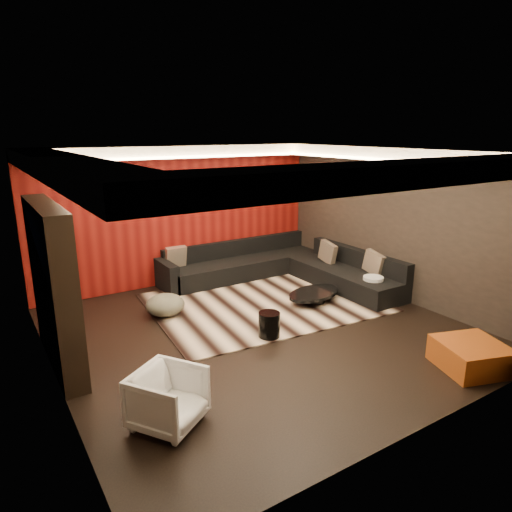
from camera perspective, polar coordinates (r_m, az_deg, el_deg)
floor at (r=7.36m, az=0.55°, el=-9.38°), size 6.00×6.00×0.02m
ceiling at (r=6.68m, az=0.61°, el=13.13°), size 6.00×6.00×0.02m
wall_back at (r=9.49m, az=-9.43°, el=5.06°), size 6.00×0.02×2.80m
wall_left at (r=5.87m, az=-24.88°, el=-2.66°), size 0.02×6.00×2.80m
wall_right at (r=8.85m, az=17.17°, el=3.83°), size 0.02×6.00×2.80m
red_feature_wall at (r=9.46m, az=-9.33°, el=5.02°), size 5.98×0.05×2.78m
soffit_back at (r=9.07m, az=-8.99°, el=12.81°), size 6.00×0.60×0.22m
soffit_front at (r=4.67m, az=19.30°, el=9.80°), size 6.00×0.60×0.22m
soffit_left at (r=5.68m, az=-23.24°, el=10.29°), size 0.60×4.80×0.22m
soffit_right at (r=8.47m, az=16.47°, el=12.20°), size 0.60×4.80×0.22m
cove_back at (r=8.76m, az=-8.05°, el=12.17°), size 4.80×0.08×0.04m
cove_front at (r=4.90m, az=16.08°, el=9.22°), size 4.80×0.08×0.04m
cove_left at (r=5.76m, az=-19.78°, el=9.77°), size 0.08×4.80×0.04m
cove_right at (r=8.22m, az=14.82°, el=11.61°), size 0.08×4.80×0.04m
tv_surround at (r=6.55m, az=-23.98°, el=-3.54°), size 0.30×2.00×2.20m
tv_screen at (r=6.47m, az=-22.92°, el=-0.39°), size 0.04×1.30×0.80m
tv_shelf at (r=6.70m, az=-22.25°, el=-6.57°), size 0.04×1.60×0.04m
rug at (r=8.45m, az=0.98°, el=-5.84°), size 4.24×3.33×0.02m
coffee_table at (r=8.51m, az=7.22°, el=-5.07°), size 1.33×1.33×0.19m
drum_stool at (r=7.04m, az=1.66°, el=-8.56°), size 0.34×0.34×0.39m
striped_pouf at (r=7.98m, az=-11.27°, el=-6.00°), size 0.87×0.87×0.36m
white_side_table at (r=8.79m, az=14.37°, el=-3.96°), size 0.43×0.43×0.46m
orange_ottoman at (r=6.84m, az=25.29°, el=-11.22°), size 1.03×1.03×0.36m
armchair at (r=5.18m, az=-10.94°, el=-17.09°), size 0.95×0.95×0.63m
sectional_sofa at (r=9.62m, az=3.16°, el=-1.60°), size 3.65×3.50×0.75m
throw_pillows at (r=9.18m, az=4.48°, el=-0.14°), size 3.31×2.81×0.50m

